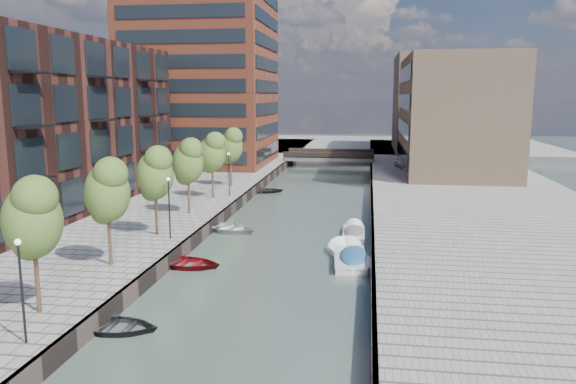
% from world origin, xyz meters
% --- Properties ---
extents(water, '(300.00, 300.00, 0.00)m').
position_xyz_m(water, '(0.00, 40.00, 0.00)').
color(water, '#38473F').
rests_on(water, ground).
extents(quay_right, '(20.00, 140.00, 1.00)m').
position_xyz_m(quay_right, '(16.00, 40.00, 0.50)').
color(quay_right, gray).
rests_on(quay_right, ground).
extents(quay_wall_left, '(0.25, 140.00, 1.00)m').
position_xyz_m(quay_wall_left, '(-6.10, 40.00, 0.50)').
color(quay_wall_left, '#332823').
rests_on(quay_wall_left, ground).
extents(quay_wall_right, '(0.25, 140.00, 1.00)m').
position_xyz_m(quay_wall_right, '(6.10, 40.00, 0.50)').
color(quay_wall_right, '#332823').
rests_on(quay_wall_right, ground).
extents(far_closure, '(80.00, 40.00, 1.00)m').
position_xyz_m(far_closure, '(0.00, 100.00, 0.50)').
color(far_closure, gray).
rests_on(far_closure, ground).
extents(apartment_block, '(8.00, 38.00, 14.00)m').
position_xyz_m(apartment_block, '(-20.00, 30.00, 8.00)').
color(apartment_block, black).
rests_on(apartment_block, quay_left).
extents(tower, '(18.00, 18.00, 30.00)m').
position_xyz_m(tower, '(-17.00, 65.00, 16.00)').
color(tower, brown).
rests_on(tower, quay_left).
extents(tan_block_near, '(12.00, 25.00, 14.00)m').
position_xyz_m(tan_block_near, '(16.00, 62.00, 8.00)').
color(tan_block_near, '#94755A').
rests_on(tan_block_near, quay_right).
extents(tan_block_far, '(12.00, 20.00, 16.00)m').
position_xyz_m(tan_block_far, '(16.00, 88.00, 9.00)').
color(tan_block_far, '#94755A').
rests_on(tan_block_far, quay_right).
extents(bridge, '(13.00, 6.00, 1.30)m').
position_xyz_m(bridge, '(0.00, 72.00, 1.39)').
color(bridge, gray).
rests_on(bridge, ground).
extents(tree_1, '(2.50, 2.50, 5.95)m').
position_xyz_m(tree_1, '(-8.50, 11.00, 5.31)').
color(tree_1, '#382619').
rests_on(tree_1, quay_left).
extents(tree_2, '(2.50, 2.50, 5.95)m').
position_xyz_m(tree_2, '(-8.50, 18.00, 5.31)').
color(tree_2, '#382619').
rests_on(tree_2, quay_left).
extents(tree_3, '(2.50, 2.50, 5.95)m').
position_xyz_m(tree_3, '(-8.50, 25.00, 5.31)').
color(tree_3, '#382619').
rests_on(tree_3, quay_left).
extents(tree_4, '(2.50, 2.50, 5.95)m').
position_xyz_m(tree_4, '(-8.50, 32.00, 5.31)').
color(tree_4, '#382619').
rests_on(tree_4, quay_left).
extents(tree_5, '(2.50, 2.50, 5.95)m').
position_xyz_m(tree_5, '(-8.50, 39.00, 5.31)').
color(tree_5, '#382619').
rests_on(tree_5, quay_left).
extents(tree_6, '(2.50, 2.50, 5.95)m').
position_xyz_m(tree_6, '(-8.50, 46.00, 5.31)').
color(tree_6, '#382619').
rests_on(tree_6, quay_left).
extents(lamp_0, '(0.24, 0.24, 4.12)m').
position_xyz_m(lamp_0, '(-7.20, 8.00, 3.51)').
color(lamp_0, black).
rests_on(lamp_0, quay_left).
extents(lamp_1, '(0.24, 0.24, 4.12)m').
position_xyz_m(lamp_1, '(-7.20, 24.00, 3.51)').
color(lamp_1, black).
rests_on(lamp_1, quay_left).
extents(lamp_2, '(0.24, 0.24, 4.12)m').
position_xyz_m(lamp_2, '(-7.20, 40.00, 3.51)').
color(lamp_2, black).
rests_on(lamp_2, quay_left).
extents(sloop_1, '(4.12, 2.95, 0.85)m').
position_xyz_m(sloop_1, '(-5.40, 11.71, 0.00)').
color(sloop_1, '#242326').
rests_on(sloop_1, ground).
extents(sloop_2, '(4.94, 3.81, 0.95)m').
position_xyz_m(sloop_2, '(-5.29, 21.29, 0.00)').
color(sloop_2, maroon).
rests_on(sloop_2, ground).
extents(sloop_3, '(5.88, 5.16, 1.01)m').
position_xyz_m(sloop_3, '(-4.94, 30.49, 0.00)').
color(sloop_3, '#BBBCBA').
rests_on(sloop_3, ground).
extents(sloop_4, '(4.79, 3.91, 0.87)m').
position_xyz_m(sloop_4, '(-5.40, 48.17, 0.00)').
color(sloop_4, black).
rests_on(sloop_4, ground).
extents(motorboat_2, '(2.28, 5.68, 1.86)m').
position_xyz_m(motorboat_2, '(4.65, 24.22, 0.11)').
color(motorboat_2, beige).
rests_on(motorboat_2, ground).
extents(motorboat_3, '(3.58, 5.74, 1.81)m').
position_xyz_m(motorboat_3, '(4.72, 24.00, 0.22)').
color(motorboat_3, white).
rests_on(motorboat_3, ground).
extents(motorboat_4, '(1.68, 4.62, 1.53)m').
position_xyz_m(motorboat_4, '(4.72, 30.65, 0.19)').
color(motorboat_4, silver).
rests_on(motorboat_4, ground).
extents(car, '(2.66, 4.38, 1.40)m').
position_xyz_m(car, '(10.27, 63.80, 1.70)').
color(car, silver).
rests_on(car, quay_right).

